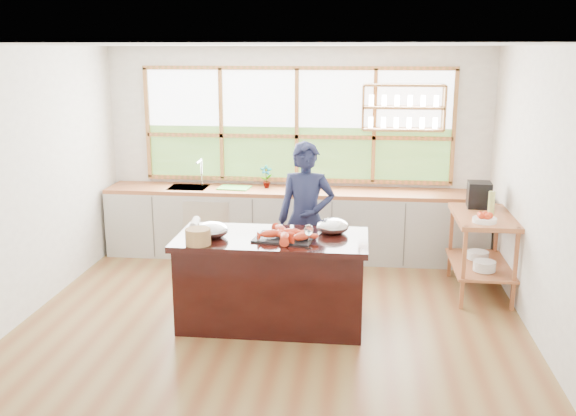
# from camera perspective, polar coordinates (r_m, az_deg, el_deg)

# --- Properties ---
(ground_plane) EXTENTS (5.00, 5.00, 0.00)m
(ground_plane) POSITION_cam_1_polar(r_m,az_deg,el_deg) (6.69, -1.17, -9.48)
(ground_plane) COLOR olive
(room_shell) EXTENTS (5.02, 4.52, 2.71)m
(room_shell) POSITION_cam_1_polar(r_m,az_deg,el_deg) (6.71, -0.46, 6.16)
(room_shell) COLOR white
(room_shell) RESTS_ON ground_plane
(back_counter) EXTENTS (4.90, 0.63, 0.90)m
(back_counter) POSITION_cam_1_polar(r_m,az_deg,el_deg) (8.36, 0.44, -1.34)
(back_counter) COLOR #B4B3AA
(back_counter) RESTS_ON ground_plane
(right_shelf_unit) EXTENTS (0.62, 1.10, 0.90)m
(right_shelf_unit) POSITION_cam_1_polar(r_m,az_deg,el_deg) (7.40, 16.84, -2.81)
(right_shelf_unit) COLOR #A75430
(right_shelf_unit) RESTS_ON ground_plane
(island) EXTENTS (1.85, 0.90, 0.90)m
(island) POSITION_cam_1_polar(r_m,az_deg,el_deg) (6.34, -1.43, -6.43)
(island) COLOR black
(island) RESTS_ON ground_plane
(cook) EXTENTS (0.62, 0.41, 1.70)m
(cook) POSITION_cam_1_polar(r_m,az_deg,el_deg) (7.01, 1.62, -1.02)
(cook) COLOR #181C3B
(cook) RESTS_ON ground_plane
(potted_plant) EXTENTS (0.18, 0.14, 0.30)m
(potted_plant) POSITION_cam_1_polar(r_m,az_deg,el_deg) (8.33, -1.95, 2.80)
(potted_plant) COLOR slate
(potted_plant) RESTS_ON back_counter
(cutting_board) EXTENTS (0.43, 0.34, 0.01)m
(cutting_board) POSITION_cam_1_polar(r_m,az_deg,el_deg) (8.37, -4.79, 1.81)
(cutting_board) COLOR #54B241
(cutting_board) RESTS_ON back_counter
(espresso_machine) EXTENTS (0.27, 0.29, 0.29)m
(espresso_machine) POSITION_cam_1_polar(r_m,az_deg,el_deg) (7.63, 16.62, 1.14)
(espresso_machine) COLOR black
(espresso_machine) RESTS_ON right_shelf_unit
(wine_bottle) EXTENTS (0.08, 0.08, 0.29)m
(wine_bottle) POSITION_cam_1_polar(r_m,az_deg,el_deg) (7.20, 17.62, 0.30)
(wine_bottle) COLOR #A7B15A
(wine_bottle) RESTS_ON right_shelf_unit
(fruit_bowl) EXTENTS (0.25, 0.25, 0.11)m
(fruit_bowl) POSITION_cam_1_polar(r_m,az_deg,el_deg) (7.00, 17.08, -0.89)
(fruit_bowl) COLOR white
(fruit_bowl) RESTS_ON right_shelf_unit
(slate_board) EXTENTS (0.60, 0.48, 0.02)m
(slate_board) POSITION_cam_1_polar(r_m,az_deg,el_deg) (6.12, -0.33, -2.69)
(slate_board) COLOR black
(slate_board) RESTS_ON island
(lobster_pile) EXTENTS (0.52, 0.48, 0.08)m
(lobster_pile) POSITION_cam_1_polar(r_m,az_deg,el_deg) (6.08, -0.16, -2.33)
(lobster_pile) COLOR #D34422
(lobster_pile) RESTS_ON slate_board
(mixing_bowl_left) EXTENTS (0.32, 0.32, 0.16)m
(mixing_bowl_left) POSITION_cam_1_polar(r_m,az_deg,el_deg) (6.22, -6.79, -1.96)
(mixing_bowl_left) COLOR silver
(mixing_bowl_left) RESTS_ON island
(mixing_bowl_right) EXTENTS (0.32, 0.32, 0.15)m
(mixing_bowl_right) POSITION_cam_1_polar(r_m,az_deg,el_deg) (6.32, 3.99, -1.63)
(mixing_bowl_right) COLOR silver
(mixing_bowl_right) RESTS_ON island
(wine_glass) EXTENTS (0.08, 0.08, 0.22)m
(wine_glass) POSITION_cam_1_polar(r_m,az_deg,el_deg) (5.81, 1.85, -2.06)
(wine_glass) COLOR white
(wine_glass) RESTS_ON island
(wicker_basket) EXTENTS (0.24, 0.24, 0.15)m
(wicker_basket) POSITION_cam_1_polar(r_m,az_deg,el_deg) (5.99, -8.00, -2.54)
(wicker_basket) COLOR #A97748
(wicker_basket) RESTS_ON island
(parchment_roll) EXTENTS (0.12, 0.31, 0.08)m
(parchment_roll) POSITION_cam_1_polar(r_m,az_deg,el_deg) (6.58, -8.29, -1.36)
(parchment_roll) COLOR white
(parchment_roll) RESTS_ON island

